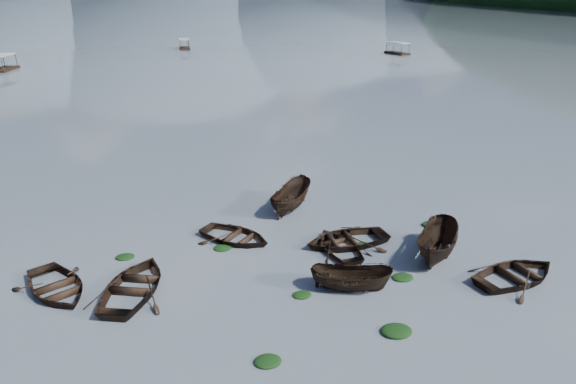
{
  "coord_description": "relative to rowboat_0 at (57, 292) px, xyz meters",
  "views": [
    {
      "loc": [
        -4.39,
        -16.04,
        13.33
      ],
      "look_at": [
        0.0,
        12.0,
        2.0
      ],
      "focal_mm": 32.0,
      "sensor_mm": 36.0,
      "label": 1
    }
  ],
  "objects": [
    {
      "name": "ground_plane",
      "position": [
        11.95,
        -6.09,
        0.0
      ],
      "size": [
        2400.0,
        2400.0,
        0.0
      ],
      "primitive_type": "plane",
      "color": "slate"
    },
    {
      "name": "rowboat_0",
      "position": [
        0.0,
        0.0,
        0.0
      ],
      "size": [
        5.25,
        5.65,
        0.95
      ],
      "primitive_type": "imported",
      "rotation": [
        0.0,
        0.0,
        0.57
      ],
      "color": "black",
      "rests_on": "ground"
    },
    {
      "name": "rowboat_1",
      "position": [
        3.65,
        -0.55,
        0.0
      ],
      "size": [
        4.83,
        5.84,
        1.05
      ],
      "primitive_type": "imported",
      "rotation": [
        0.0,
        0.0,
        2.87
      ],
      "color": "black",
      "rests_on": "ground"
    },
    {
      "name": "rowboat_2",
      "position": [
        13.73,
        -1.94,
        0.0
      ],
      "size": [
        4.13,
        2.46,
        1.5
      ],
      "primitive_type": "imported",
      "rotation": [
        0.0,
        0.0,
        1.3
      ],
      "color": "black",
      "rests_on": "ground"
    },
    {
      "name": "rowboat_3",
      "position": [
        14.16,
        2.06,
        0.0
      ],
      "size": [
        3.55,
        4.44,
        0.82
      ],
      "primitive_type": "imported",
      "rotation": [
        0.0,
        0.0,
        3.34
      ],
      "color": "black",
      "rests_on": "ground"
    },
    {
      "name": "rowboat_4",
      "position": [
        22.01,
        -2.35,
        0.0
      ],
      "size": [
        5.52,
        4.63,
        0.98
      ],
      "primitive_type": "imported",
      "rotation": [
        0.0,
        0.0,
        1.87
      ],
      "color": "black",
      "rests_on": "ground"
    },
    {
      "name": "rowboat_5",
      "position": [
        19.1,
        0.43,
        0.0
      ],
      "size": [
        4.36,
        5.16,
        1.92
      ],
      "primitive_type": "imported",
      "rotation": [
        0.0,
        0.0,
        -0.6
      ],
      "color": "black",
      "rests_on": "ground"
    },
    {
      "name": "rowboat_6",
      "position": [
        8.62,
        4.04,
        0.0
      ],
      "size": [
        5.34,
        5.14,
        0.9
      ],
      "primitive_type": "imported",
      "rotation": [
        0.0,
        0.0,
        0.9
      ],
      "color": "black",
      "rests_on": "ground"
    },
    {
      "name": "rowboat_7",
      "position": [
        14.72,
        2.6,
        0.0
      ],
      "size": [
        5.36,
        4.24,
        1.0
      ],
      "primitive_type": "imported",
      "rotation": [
        0.0,
        0.0,
        4.89
      ],
      "color": "black",
      "rests_on": "ground"
    },
    {
      "name": "rowboat_8",
      "position": [
        12.44,
        8.02,
        0.0
      ],
      "size": [
        3.99,
        4.89,
        1.81
      ],
      "primitive_type": "imported",
      "rotation": [
        0.0,
        0.0,
        2.58
      ],
      "color": "black",
      "rests_on": "ground"
    },
    {
      "name": "weed_clump_0",
      "position": [
        9.23,
        -6.41,
        0.0
      ],
      "size": [
        1.07,
        0.88,
        0.23
      ],
      "primitive_type": "ellipsoid",
      "color": "black",
      "rests_on": "ground"
    },
    {
      "name": "weed_clump_1",
      "position": [
        11.35,
        -2.11,
        0.0
      ],
      "size": [
        0.91,
        0.73,
        0.2
      ],
      "primitive_type": "ellipsoid",
      "color": "black",
      "rests_on": "ground"
    },
    {
      "name": "weed_clump_2",
      "position": [
        14.74,
        -5.41,
        0.0
      ],
      "size": [
        1.32,
        1.06,
        0.29
      ],
      "primitive_type": "ellipsoid",
      "color": "black",
      "rests_on": "ground"
    },
    {
      "name": "weed_clump_3",
      "position": [
        15.61,
        2.27,
        0.0
      ],
      "size": [
        0.84,
        0.71,
        0.19
      ],
      "primitive_type": "ellipsoid",
      "color": "black",
      "rests_on": "ground"
    },
    {
      "name": "weed_clump_4",
      "position": [
        16.54,
        -1.36,
        0.0
      ],
      "size": [
        1.08,
        0.85,
        0.22
      ],
      "primitive_type": "ellipsoid",
      "color": "black",
      "rests_on": "ground"
    },
    {
      "name": "weed_clump_5",
      "position": [
        2.72,
        2.9,
        0.0
      ],
      "size": [
        0.99,
        0.8,
        0.21
      ],
      "primitive_type": "ellipsoid",
      "color": "black",
      "rests_on": "ground"
    },
    {
      "name": "weed_clump_6",
      "position": [
        7.87,
        3.12,
        0.0
      ],
      "size": [
        0.99,
        0.82,
        0.21
      ],
      "primitive_type": "ellipsoid",
      "color": "black",
      "rests_on": "ground"
    },
    {
      "name": "weed_clump_7",
      "position": [
        20.47,
        4.11,
        0.0
      ],
      "size": [
        1.25,
        1.0,
        0.27
      ],
      "primitive_type": "ellipsoid",
      "color": "black",
      "rests_on": "ground"
    },
    {
      "name": "pontoon_left",
      "position": [
        -27.12,
        74.93,
        0.0
      ],
      "size": [
        3.23,
        6.71,
        2.5
      ],
      "primitive_type": null,
      "rotation": [
        0.0,
        0.0,
        -0.08
      ],
      "color": "black",
      "rests_on": "ground"
    },
    {
      "name": "pontoon_centre",
      "position": [
        2.82,
        103.87,
        0.0
      ],
      "size": [
        2.68,
        5.85,
        2.2
      ],
      "primitive_type": null,
      "rotation": [
        0.0,
        0.0,
        0.05
      ],
      "color": "black",
      "rests_on": "ground"
    },
    {
      "name": "pontoon_right",
      "position": [
        48.59,
        87.01,
        0.0
      ],
      "size": [
        4.25,
        6.49,
        2.31
      ],
      "primitive_type": null,
      "rotation": [
        0.0,
        0.0,
        0.32
      ],
      "color": "black",
      "rests_on": "ground"
    }
  ]
}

